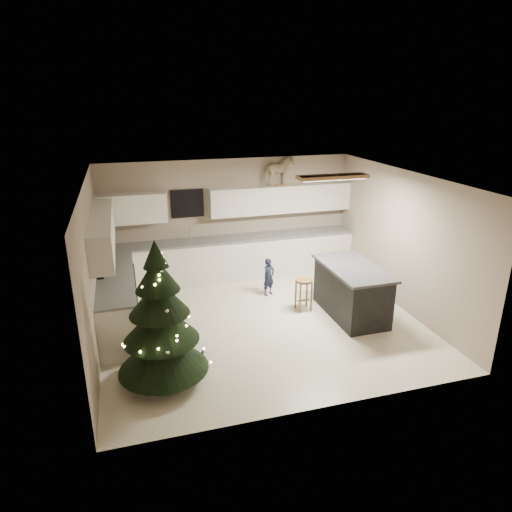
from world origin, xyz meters
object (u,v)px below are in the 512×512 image
object	(u,v)px
island	(351,291)
christmas_tree	(161,326)
toddler	(269,277)
bar_stool	(304,287)
rocking_horse	(279,171)

from	to	relation	value
island	christmas_tree	xyz separation A→B (m)	(-3.53, -1.13, 0.39)
christmas_tree	toddler	xyz separation A→B (m)	(2.34, 2.40, -0.48)
toddler	island	bearing A→B (deg)	-73.10
christmas_tree	bar_stool	bearing A→B (deg)	29.47
bar_stool	rocking_horse	bearing A→B (deg)	84.90
christmas_tree	island	bearing A→B (deg)	17.81
island	bar_stool	size ratio (longest dim) A/B	2.76
rocking_horse	toddler	bearing A→B (deg)	130.83
toddler	rocking_horse	bearing A→B (deg)	37.15
island	rocking_horse	bearing A→B (deg)	103.21
island	rocking_horse	distance (m)	3.14
bar_stool	christmas_tree	xyz separation A→B (m)	(-2.77, -1.56, 0.41)
christmas_tree	rocking_horse	xyz separation A→B (m)	(2.95, 3.61, 1.45)
rocking_horse	island	bearing A→B (deg)	170.60
island	toddler	size ratio (longest dim) A/B	2.18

